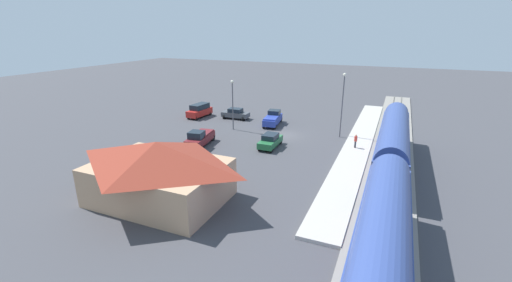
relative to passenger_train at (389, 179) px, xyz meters
name	(u,v)px	position (x,y,z in m)	size (l,w,h in m)	color
ground_plane	(285,135)	(14.00, -16.44, -2.86)	(200.00, 200.00, 0.00)	#424247
railway_track	(392,148)	(0.00, -16.44, -2.76)	(4.80, 70.00, 0.30)	gray
platform	(359,143)	(4.00, -16.44, -2.71)	(3.20, 46.00, 0.30)	#B7B2A8
passenger_train	(389,179)	(0.00, 0.00, 0.00)	(2.93, 39.43, 4.98)	#33478C
station_building	(159,170)	(18.00, 5.56, -0.09)	(11.71, 8.41, 5.31)	tan
pedestrian_on_platform	(356,140)	(4.18, -13.99, -1.58)	(0.36, 0.36, 1.71)	#333338
suv_red	(200,110)	(30.45, -20.43, -1.71)	(2.34, 5.04, 2.22)	red
pickup_blue	(273,118)	(17.40, -20.67, -1.83)	(2.64, 5.61, 2.14)	#283D9E
sedan_charcoal	(235,114)	(24.37, -21.73, -1.98)	(4.54, 2.36, 1.74)	#47494F
sedan_green	(270,141)	(14.09, -10.84, -1.98)	(1.88, 4.52, 1.74)	#236638
pickup_maroon	(200,138)	(22.55, -7.94, -1.83)	(2.74, 5.63, 2.14)	maroon
light_pole_near_platform	(343,98)	(6.80, -18.52, 2.53)	(0.44, 0.44, 8.70)	#515156
light_pole_lot_center	(233,99)	(21.90, -16.01, 1.74)	(0.44, 0.44, 7.24)	#515156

